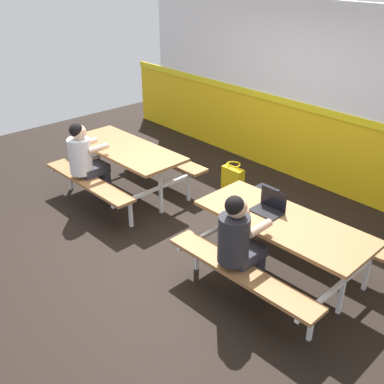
# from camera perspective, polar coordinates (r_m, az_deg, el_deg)

# --- Properties ---
(ground_plane) EXTENTS (10.00, 10.00, 0.02)m
(ground_plane) POSITION_cam_1_polar(r_m,az_deg,el_deg) (5.82, -0.57, -5.14)
(ground_plane) COLOR black
(accent_backdrop) EXTENTS (8.00, 0.14, 2.60)m
(accent_backdrop) POSITION_cam_1_polar(r_m,az_deg,el_deg) (6.98, 14.39, 11.02)
(accent_backdrop) COLOR yellow
(accent_backdrop) RESTS_ON ground
(picnic_table_left) EXTENTS (1.84, 1.60, 0.74)m
(picnic_table_left) POSITION_cam_1_polar(r_m,az_deg,el_deg) (6.52, -8.16, 4.16)
(picnic_table_left) COLOR #9E6B3D
(picnic_table_left) RESTS_ON ground
(picnic_table_right) EXTENTS (1.84, 1.60, 0.74)m
(picnic_table_right) POSITION_cam_1_polar(r_m,az_deg,el_deg) (4.81, 11.10, -5.13)
(picnic_table_right) COLOR #9E6B3D
(picnic_table_right) RESTS_ON ground
(student_nearer) EXTENTS (0.37, 0.53, 1.21)m
(student_nearer) POSITION_cam_1_polar(r_m,az_deg,el_deg) (6.30, -13.07, 4.18)
(student_nearer) COLOR #2D2D38
(student_nearer) RESTS_ON ground
(student_further) EXTENTS (0.37, 0.53, 1.21)m
(student_further) POSITION_cam_1_polar(r_m,az_deg,el_deg) (4.42, 5.84, -5.92)
(student_further) COLOR #2D2D38
(student_further) RESTS_ON ground
(laptop_dark) EXTENTS (0.33, 0.23, 0.22)m
(laptop_dark) POSITION_cam_1_polar(r_m,az_deg,el_deg) (4.84, 9.52, -1.87)
(laptop_dark) COLOR black
(laptop_dark) RESTS_ON picnic_table_right
(backpack_dark) EXTENTS (0.30, 0.22, 0.44)m
(backpack_dark) POSITION_cam_1_polar(r_m,az_deg,el_deg) (6.09, 9.14, -1.42)
(backpack_dark) COLOR black
(backpack_dark) RESTS_ON ground
(tote_bag_bright) EXTENTS (0.34, 0.21, 0.43)m
(tote_bag_bright) POSITION_cam_1_polar(r_m,az_deg,el_deg) (6.77, 5.07, 1.68)
(tote_bag_bright) COLOR yellow
(tote_bag_bright) RESTS_ON ground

